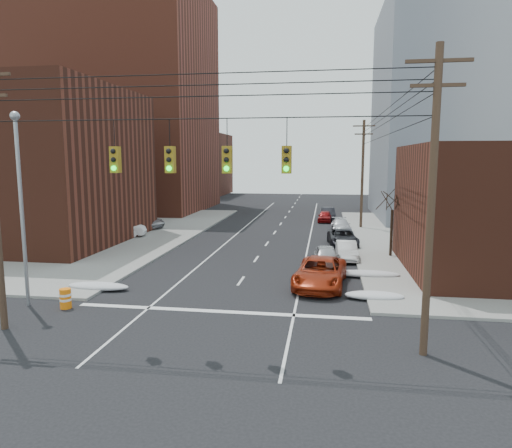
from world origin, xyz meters
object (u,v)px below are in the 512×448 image
(construction_barrel, at_px, (65,298))
(parked_car_f, at_px, (328,213))
(lot_car_c, at_px, (32,233))
(lot_car_a, at_px, (120,228))
(parked_car_d, at_px, (341,225))
(red_pickup, at_px, (320,273))
(parked_car_c, at_px, (343,238))
(parked_car_a, at_px, (326,256))
(lot_car_d, at_px, (90,227))
(parked_car_b, at_px, (347,251))
(lot_car_b, at_px, (143,221))
(parked_car_e, at_px, (325,216))

(construction_barrel, bearing_deg, parked_car_f, 70.27)
(lot_car_c, bearing_deg, parked_car_f, -36.90)
(construction_barrel, bearing_deg, lot_car_a, 107.90)
(parked_car_d, distance_m, lot_car_a, 21.08)
(red_pickup, xyz_separation_m, parked_car_c, (1.69, 12.53, -0.12))
(parked_car_c, relative_size, construction_barrel, 5.05)
(parked_car_a, xyz_separation_m, parked_car_f, (0.22, 24.57, 0.01))
(red_pickup, bearing_deg, lot_car_d, 152.63)
(parked_car_c, distance_m, lot_car_c, 26.22)
(parked_car_b, bearing_deg, red_pickup, -105.79)
(parked_car_a, height_order, lot_car_c, lot_car_c)
(parked_car_a, xyz_separation_m, construction_barrel, (-12.40, -10.60, -0.19))
(lot_car_c, relative_size, construction_barrel, 5.55)
(parked_car_b, distance_m, parked_car_c, 5.22)
(lot_car_d, bearing_deg, parked_car_c, -77.54)
(parked_car_d, height_order, construction_barrel, parked_car_d)
(parked_car_d, relative_size, lot_car_d, 1.07)
(parked_car_c, distance_m, lot_car_d, 23.25)
(parked_car_a, height_order, construction_barrel, parked_car_a)
(parked_car_b, relative_size, lot_car_b, 0.80)
(lot_car_b, relative_size, construction_barrel, 5.10)
(red_pickup, distance_m, parked_car_a, 4.95)
(red_pickup, bearing_deg, lot_car_c, 164.22)
(red_pickup, relative_size, parked_car_e, 1.56)
(parked_car_e, relative_size, lot_car_d, 0.93)
(lot_car_b, bearing_deg, parked_car_a, -102.86)
(parked_car_f, xyz_separation_m, lot_car_c, (-24.93, -19.89, 0.24))
(lot_car_a, bearing_deg, parked_car_a, -126.70)
(parked_car_f, bearing_deg, parked_car_b, -91.48)
(parked_car_a, relative_size, parked_car_b, 1.02)
(red_pickup, xyz_separation_m, lot_car_c, (-24.37, 9.62, 0.13))
(parked_car_c, bearing_deg, parked_car_f, 88.69)
(red_pickup, distance_m, lot_car_c, 26.20)
(parked_car_e, relative_size, lot_car_b, 0.75)
(parked_car_c, bearing_deg, construction_barrel, -132.17)
(lot_car_c, bearing_deg, lot_car_a, -45.39)
(construction_barrel, bearing_deg, parked_car_a, 40.54)
(red_pickup, distance_m, parked_car_e, 26.98)
(lot_car_d, bearing_deg, construction_barrel, -138.20)
(lot_car_c, xyz_separation_m, lot_car_d, (2.86, 4.41, -0.10))
(parked_car_d, bearing_deg, lot_car_c, -162.68)
(parked_car_d, distance_m, lot_car_d, 24.06)
(lot_car_a, bearing_deg, lot_car_d, 63.78)
(parked_car_d, bearing_deg, lot_car_a, -165.50)
(parked_car_b, height_order, lot_car_a, lot_car_a)
(parked_car_f, bearing_deg, parked_car_c, -90.82)
(parked_car_a, height_order, parked_car_f, parked_car_f)
(lot_car_c, bearing_deg, parked_car_a, -86.21)
(parked_car_f, distance_m, construction_barrel, 37.37)
(parked_car_e, bearing_deg, red_pickup, -87.72)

